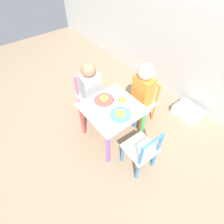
{
  "coord_description": "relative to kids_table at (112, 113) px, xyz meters",
  "views": [
    {
      "loc": [
        0.9,
        -0.71,
        1.62
      ],
      "look_at": [
        0.0,
        0.0,
        0.38
      ],
      "focal_mm": 28.0,
      "sensor_mm": 36.0,
      "label": 1
    }
  ],
  "objects": [
    {
      "name": "chair_pink",
      "position": [
        -0.44,
        0.02,
        -0.11
      ],
      "size": [
        0.27,
        0.27,
        0.52
      ],
      "rotation": [
        0.0,
        0.0,
        1.52
      ],
      "color": "silver",
      "rests_on": "ground_plane"
    },
    {
      "name": "storage_bin",
      "position": [
        0.34,
        0.92,
        -0.31
      ],
      "size": [
        0.32,
        0.24,
        0.11
      ],
      "color": "silver",
      "rests_on": "ground_plane"
    },
    {
      "name": "kids_table",
      "position": [
        0.0,
        0.0,
        0.0
      ],
      "size": [
        0.51,
        0.51,
        0.45
      ],
      "color": "silver",
      "rests_on": "ground_plane"
    },
    {
      "name": "chair_orange",
      "position": [
        0.01,
        0.44,
        -0.11
      ],
      "size": [
        0.27,
        0.27,
        0.52
      ],
      "rotation": [
        0.0,
        0.0,
        -0.03
      ],
      "color": "silver",
      "rests_on": "ground_plane"
    },
    {
      "name": "child_back",
      "position": [
        0.01,
        0.38,
        0.09
      ],
      "size": [
        0.2,
        0.22,
        0.76
      ],
      "rotation": [
        0.0,
        0.0,
        -0.03
      ],
      "color": "#4C608E",
      "rests_on": "ground_plane"
    },
    {
      "name": "child_left",
      "position": [
        -0.38,
        0.02,
        0.06
      ],
      "size": [
        0.21,
        0.21,
        0.72
      ],
      "rotation": [
        0.0,
        0.0,
        1.52
      ],
      "color": "#4C608E",
      "rests_on": "ground_plane"
    },
    {
      "name": "plate_back",
      "position": [
        0.0,
        0.12,
        0.09
      ],
      "size": [
        0.17,
        0.17,
        0.03
      ],
      "color": "white",
      "rests_on": "kids_table"
    },
    {
      "name": "plate_right",
      "position": [
        0.12,
        0.0,
        0.09
      ],
      "size": [
        0.2,
        0.2,
        0.03
      ],
      "color": "#4C9EE0",
      "rests_on": "kids_table"
    },
    {
      "name": "plate_left",
      "position": [
        -0.12,
        0.0,
        0.09
      ],
      "size": [
        0.2,
        0.2,
        0.03
      ],
      "color": "#E54C47",
      "rests_on": "kids_table"
    },
    {
      "name": "chair_blue",
      "position": [
        0.44,
        -0.02,
        -0.11
      ],
      "size": [
        0.27,
        0.27,
        0.52
      ],
      "rotation": [
        0.0,
        0.0,
        -1.61
      ],
      "color": "silver",
      "rests_on": "ground_plane"
    },
    {
      "name": "ground_plane",
      "position": [
        0.0,
        0.0,
        -0.37
      ],
      "size": [
        6.0,
        6.0,
        0.0
      ],
      "primitive_type": "plane",
      "color": "#8C755B"
    }
  ]
}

